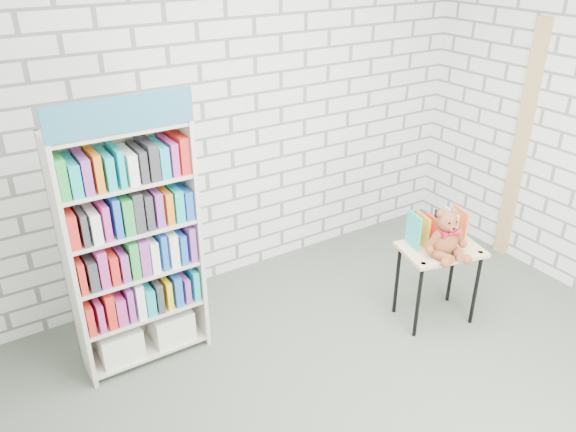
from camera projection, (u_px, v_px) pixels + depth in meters
ground at (387, 413)px, 3.50m from camera, size 4.50×4.50×0.00m
room_shell at (417, 141)px, 2.69m from camera, size 4.52×4.02×2.81m
bookshelf at (133, 247)px, 3.63m from camera, size 0.84×0.33×1.89m
display_table at (440, 258)px, 4.13m from camera, size 0.65×0.52×0.62m
table_books at (436, 228)px, 4.12m from camera, size 0.43×0.27×0.24m
teddy_bear at (447, 238)px, 3.94m from camera, size 0.32×0.31×0.35m
door_trim at (521, 145)px, 4.80m from camera, size 0.05×0.12×2.10m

